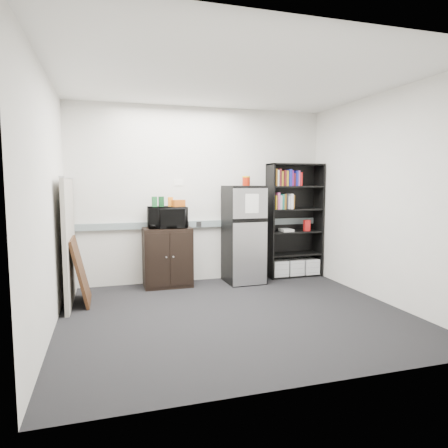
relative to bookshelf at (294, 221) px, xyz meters
name	(u,v)px	position (x,y,z in m)	size (l,w,h in m)	color
floor	(236,314)	(-1.53, -1.57, -0.91)	(4.00, 4.00, 0.00)	black
wall_back	(201,195)	(-1.53, 0.18, 0.44)	(4.00, 0.02, 2.70)	silver
wall_right	(383,198)	(0.47, -1.57, 0.44)	(0.02, 3.50, 2.70)	silver
wall_left	(47,202)	(-3.53, -1.57, 0.44)	(0.02, 3.50, 2.70)	silver
ceiling	(236,79)	(-1.53, -1.57, 1.79)	(4.00, 3.50, 0.02)	white
electrical_raceway	(202,224)	(-1.53, 0.15, -0.01)	(3.92, 0.05, 0.10)	slate
wall_note	(179,182)	(-1.88, 0.18, 0.64)	(0.14, 0.00, 0.10)	white
bookshelf	(294,221)	(0.00, 0.00, 0.00)	(0.90, 0.34, 1.85)	black
cubicle_partition	(69,240)	(-3.43, -0.49, -0.10)	(0.06, 1.30, 1.62)	gray
cabinet	(167,257)	(-2.10, -0.06, -0.47)	(0.71, 0.47, 0.88)	black
microwave	(167,217)	(-2.10, -0.08, 0.13)	(0.56, 0.38, 0.31)	black
snack_box_a	(154,202)	(-2.28, -0.05, 0.36)	(0.07, 0.05, 0.15)	#195A29
snack_box_b	(161,202)	(-2.18, -0.05, 0.36)	(0.07, 0.05, 0.15)	#0D3B18
snack_box_c	(170,202)	(-2.05, -0.05, 0.35)	(0.07, 0.05, 0.14)	orange
snack_bag	(179,203)	(-1.93, -0.10, 0.33)	(0.18, 0.10, 0.10)	#B85112
refrigerator	(244,234)	(-0.93, -0.14, -0.16)	(0.58, 0.60, 1.50)	black
coffee_can	(246,180)	(-0.85, -0.02, 0.67)	(0.12, 0.12, 0.17)	#9F1B07
framed_poster	(81,270)	(-3.30, -0.60, -0.48)	(0.22, 0.67, 0.85)	#311E0D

